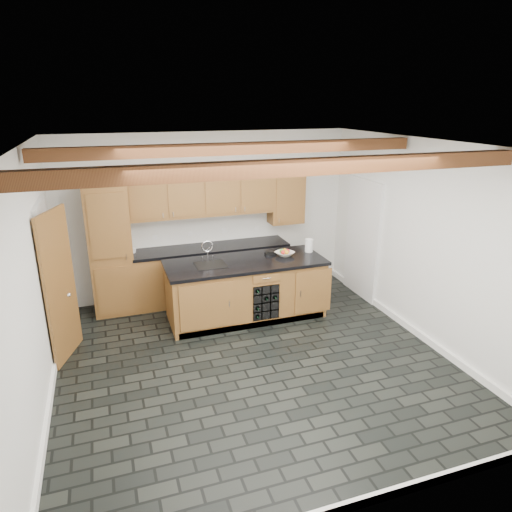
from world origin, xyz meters
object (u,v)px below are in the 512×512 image
Objects in this scene: island at (246,289)px; paper_towel at (309,245)px; kitchen_scale at (271,253)px; fruit_bowl at (285,254)px.

paper_towel is at bearing 6.43° from island.
kitchen_scale is (0.47, 0.19, 0.49)m from island.
kitchen_scale is 0.82× the size of paper_towel.
kitchen_scale is at bearing 143.95° from fruit_bowl.
kitchen_scale is 0.23m from fruit_bowl.
island is 14.15× the size of kitchen_scale.
fruit_bowl is 0.46m from paper_towel.
paper_towel reaches higher than kitchen_scale.
island is at bearing -175.14° from fruit_bowl.
paper_towel is (1.11, 0.13, 0.57)m from island.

